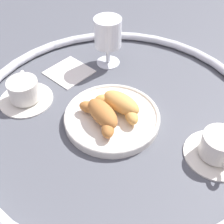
# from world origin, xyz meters

# --- Properties ---
(ground_plane) EXTENTS (2.20, 2.20, 0.00)m
(ground_plane) POSITION_xyz_m (0.00, 0.00, 0.00)
(ground_plane) COLOR #4C4F56
(table_chrome_rim) EXTENTS (0.71, 0.71, 0.02)m
(table_chrome_rim) POSITION_xyz_m (0.00, 0.00, 0.01)
(table_chrome_rim) COLOR silver
(table_chrome_rim) RESTS_ON ground_plane
(pastry_plate) EXTENTS (0.23, 0.23, 0.02)m
(pastry_plate) POSITION_xyz_m (-0.02, 0.02, 0.01)
(pastry_plate) COLOR silver
(pastry_plate) RESTS_ON ground_plane
(croissant_large) EXTENTS (0.12, 0.10, 0.04)m
(croissant_large) POSITION_xyz_m (-0.01, -0.00, 0.04)
(croissant_large) COLOR #D6994C
(croissant_large) RESTS_ON pastry_plate
(croissant_small) EXTENTS (0.13, 0.08, 0.04)m
(croissant_small) POSITION_xyz_m (-0.03, 0.05, 0.04)
(croissant_small) COLOR #AD6B33
(croissant_small) RESTS_ON pastry_plate
(coffee_cup_near) EXTENTS (0.14, 0.14, 0.06)m
(coffee_cup_near) POSITION_xyz_m (-0.20, -0.14, 0.03)
(coffee_cup_near) COLOR silver
(coffee_cup_near) RESTS_ON ground_plane
(coffee_cup_far) EXTENTS (0.14, 0.14, 0.06)m
(coffee_cup_far) POSITION_xyz_m (0.14, 0.19, 0.03)
(coffee_cup_far) COLOR silver
(coffee_cup_far) RESTS_ON ground_plane
(juice_glass_left) EXTENTS (0.08, 0.08, 0.14)m
(juice_glass_left) POSITION_xyz_m (0.20, -0.06, 0.09)
(juice_glass_left) COLOR white
(juice_glass_left) RESTS_ON ground_plane
(folded_napkin) EXTENTS (0.15, 0.15, 0.01)m
(folded_napkin) POSITION_xyz_m (0.20, 0.06, 0.00)
(folded_napkin) COLOR silver
(folded_napkin) RESTS_ON ground_plane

